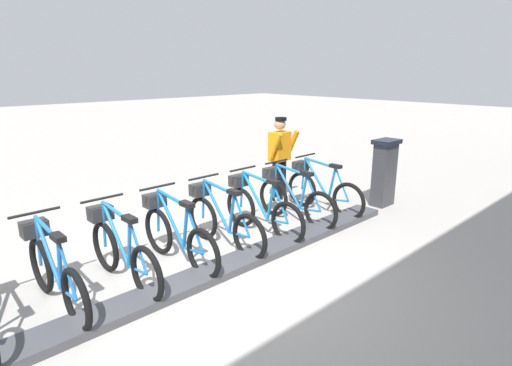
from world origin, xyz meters
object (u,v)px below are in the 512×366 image
at_px(payment_kiosk, 384,172).
at_px(bike_docked_2, 260,208).
at_px(bike_docked_6, 54,271).
at_px(worker_near_rack, 280,156).
at_px(bike_docked_4, 176,234).
at_px(bike_docked_5, 121,250).
at_px(bike_docked_3, 221,220).
at_px(bike_docked_1, 293,198).
at_px(bike_docked_0, 321,189).

distance_m(payment_kiosk, bike_docked_2, 2.81).
height_order(bike_docked_6, worker_near_rack, worker_near_rack).
height_order(payment_kiosk, bike_docked_4, payment_kiosk).
xyz_separation_m(payment_kiosk, bike_docked_5, (0.57, 5.06, -0.24)).
xyz_separation_m(bike_docked_3, bike_docked_6, (0.00, 2.33, 0.00)).
bearing_deg(payment_kiosk, bike_docked_6, 84.41).
height_order(payment_kiosk, bike_docked_5, payment_kiosk).
bearing_deg(bike_docked_3, bike_docked_1, -90.00).
distance_m(bike_docked_3, bike_docked_6, 2.33).
height_order(bike_docked_1, bike_docked_3, same).
bearing_deg(bike_docked_3, bike_docked_4, 90.00).
bearing_deg(bike_docked_3, payment_kiosk, -99.25).
bearing_deg(bike_docked_5, bike_docked_2, -90.00).
height_order(bike_docked_0, bike_docked_5, same).
xyz_separation_m(bike_docked_0, bike_docked_4, (0.00, 3.10, 0.00)).
xyz_separation_m(bike_docked_5, worker_near_rack, (1.00, -3.83, 0.48)).
height_order(bike_docked_1, bike_docked_4, same).
distance_m(bike_docked_5, worker_near_rack, 3.99).
bearing_deg(worker_near_rack, bike_docked_0, -177.16).
bearing_deg(payment_kiosk, bike_docked_4, 82.40).
distance_m(bike_docked_0, bike_docked_3, 2.33).
relative_size(bike_docked_1, bike_docked_6, 1.00).
distance_m(bike_docked_2, bike_docked_5, 2.33).
height_order(payment_kiosk, bike_docked_0, payment_kiosk).
height_order(bike_docked_0, bike_docked_6, same).
xyz_separation_m(bike_docked_3, bike_docked_4, (0.00, 0.78, 0.00)).
bearing_deg(bike_docked_6, bike_docked_5, -90.00).
height_order(bike_docked_3, bike_docked_4, same).
xyz_separation_m(payment_kiosk, bike_docked_6, (0.57, 5.84, -0.24)).
bearing_deg(bike_docked_3, worker_near_rack, -66.30).
relative_size(bike_docked_1, bike_docked_2, 1.00).
bearing_deg(worker_near_rack, bike_docked_6, 102.25).
relative_size(bike_docked_4, bike_docked_5, 1.00).
relative_size(bike_docked_3, bike_docked_4, 1.00).
height_order(bike_docked_0, worker_near_rack, worker_near_rack).
distance_m(bike_docked_2, bike_docked_3, 0.78).
bearing_deg(bike_docked_2, worker_near_rack, -56.35).
relative_size(bike_docked_0, bike_docked_3, 1.00).
xyz_separation_m(bike_docked_3, bike_docked_5, (0.00, 1.55, 0.00)).
bearing_deg(worker_near_rack, bike_docked_5, 104.63).
bearing_deg(bike_docked_5, bike_docked_0, -90.00).
bearing_deg(bike_docked_4, worker_near_rack, -71.87).
relative_size(payment_kiosk, bike_docked_0, 0.74).
distance_m(bike_docked_1, bike_docked_2, 0.78).
xyz_separation_m(bike_docked_0, worker_near_rack, (1.00, 0.05, 0.48)).
xyz_separation_m(bike_docked_1, bike_docked_3, (0.00, 1.55, 0.00)).
distance_m(payment_kiosk, bike_docked_4, 4.33).
relative_size(bike_docked_0, bike_docked_1, 1.00).
bearing_deg(payment_kiosk, bike_docked_2, 78.20).
height_order(bike_docked_4, bike_docked_5, same).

